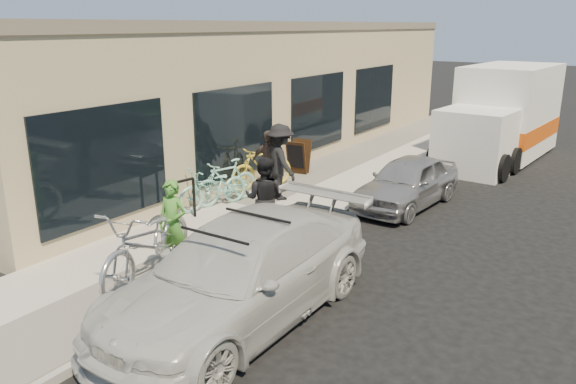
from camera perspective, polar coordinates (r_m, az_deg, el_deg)
The scene contains 17 objects.
ground at distance 9.39m, azimuth -3.46°, elevation -9.51°, with size 120.00×120.00×0.00m, color black.
sidewalk at distance 12.70m, azimuth -2.64°, elevation -2.02°, with size 3.00×34.00×0.15m, color #B6AFA4.
curb at distance 11.91m, azimuth 3.43°, elevation -3.37°, with size 0.12×34.00×0.13m, color #9D988F.
storefront at distance 18.09m, azimuth -1.78°, elevation 10.25°, with size 3.60×20.00×4.22m.
bike_rack at distance 12.00m, azimuth -10.63°, elevation -0.37°, with size 0.17×0.62×0.88m.
sandwich_board at distance 15.59m, azimuth 1.06°, elevation 3.61°, with size 0.63×0.64×0.92m.
sedan_white at distance 8.13m, azimuth -4.84°, elevation -8.22°, with size 2.12×5.03×1.49m.
sedan_silver at distance 13.47m, azimuth 12.02°, elevation 1.00°, with size 1.39×3.46×1.18m, color gray.
moving_truck at distance 19.14m, azimuth 20.95°, elevation 7.00°, with size 2.63×6.06×2.91m.
tandem_bike at distance 9.20m, azimuth -13.98°, elevation -5.08°, with size 0.88×2.51×1.32m, color #BEBDC0.
woman_rider at distance 9.73m, azimuth -11.63°, elevation -3.13°, with size 0.55×0.36×1.50m, color #438A2E.
man_standing at distance 10.66m, azimuth -2.41°, elevation -0.68°, with size 0.79×0.62×1.63m, color black.
cruiser_bike_a at distance 13.02m, azimuth -6.26°, elevation 1.05°, with size 0.48×1.69×1.02m, color #92DACB.
cruiser_bike_b at distance 12.74m, azimuth -7.57°, elevation 0.50°, with size 0.63×1.81×0.95m, color #92DACB.
cruiser_bike_c at distance 14.13m, azimuth -2.69°, elevation 2.53°, with size 0.51×1.82×1.09m, color yellow.
bystander_a at distance 13.18m, azimuth -0.80°, elevation 3.08°, with size 1.16×0.67×1.79m, color black.
bystander_b at distance 13.45m, azimuth -1.98°, elevation 2.93°, with size 0.94×0.39×1.60m, color #4F3D38.
Camera 1 is at (5.09, -6.73, 4.13)m, focal length 35.00 mm.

